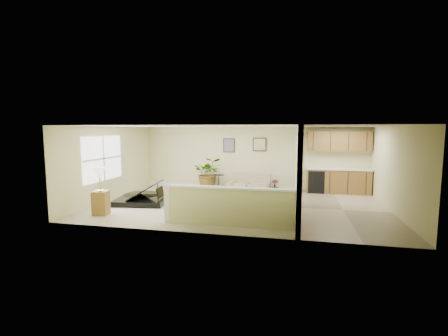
% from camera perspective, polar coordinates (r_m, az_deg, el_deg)
% --- Properties ---
extents(floor, '(9.00, 9.00, 0.00)m').
position_cam_1_polar(floor, '(10.44, 2.74, -6.50)').
color(floor, tan).
rests_on(floor, ground).
extents(back_wall, '(9.00, 0.04, 2.50)m').
position_cam_1_polar(back_wall, '(13.17, 4.96, 1.77)').
color(back_wall, beige).
rests_on(back_wall, floor).
extents(front_wall, '(9.00, 0.04, 2.50)m').
position_cam_1_polar(front_wall, '(7.31, -1.15, -2.24)').
color(front_wall, beige).
rests_on(front_wall, floor).
extents(left_wall, '(0.04, 6.00, 2.50)m').
position_cam_1_polar(left_wall, '(11.83, -19.25, 0.84)').
color(left_wall, beige).
rests_on(left_wall, floor).
extents(right_wall, '(0.04, 6.00, 2.50)m').
position_cam_1_polar(right_wall, '(10.47, 27.86, -0.29)').
color(right_wall, beige).
rests_on(right_wall, floor).
extents(ceiling, '(9.00, 6.00, 0.04)m').
position_cam_1_polar(ceiling, '(10.16, 2.82, 7.36)').
color(ceiling, silver).
rests_on(ceiling, back_wall).
extents(kitchen_vinyl, '(2.70, 6.00, 0.01)m').
position_cam_1_polar(kitchen_vinyl, '(10.40, 20.25, -6.94)').
color(kitchen_vinyl, tan).
rests_on(kitchen_vinyl, floor).
extents(interior_partition, '(0.18, 5.99, 2.50)m').
position_cam_1_polar(interior_partition, '(10.34, 12.90, 0.07)').
color(interior_partition, beige).
rests_on(interior_partition, floor).
extents(pony_half_wall, '(3.42, 0.22, 1.00)m').
position_cam_1_polar(pony_half_wall, '(8.10, 0.55, -6.62)').
color(pony_half_wall, beige).
rests_on(pony_half_wall, floor).
extents(left_window, '(0.05, 2.15, 1.45)m').
position_cam_1_polar(left_window, '(11.38, -20.54, 1.58)').
color(left_window, white).
rests_on(left_window, left_wall).
extents(wall_art_left, '(0.48, 0.04, 0.58)m').
position_cam_1_polar(wall_art_left, '(13.27, 0.88, 3.99)').
color(wall_art_left, '#392814').
rests_on(wall_art_left, back_wall).
extents(wall_mirror, '(0.55, 0.04, 0.55)m').
position_cam_1_polar(wall_mirror, '(13.07, 6.27, 4.13)').
color(wall_mirror, '#392814').
rests_on(wall_mirror, back_wall).
extents(kitchen_cabinets, '(2.36, 0.65, 2.33)m').
position_cam_1_polar(kitchen_cabinets, '(12.93, 18.95, -0.36)').
color(kitchen_cabinets, olive).
rests_on(kitchen_cabinets, floor).
extents(piano, '(2.05, 2.10, 1.54)m').
position_cam_1_polar(piano, '(11.05, -14.13, -2.55)').
color(piano, black).
rests_on(piano, floor).
extents(piano_bench, '(0.64, 0.87, 0.52)m').
position_cam_1_polar(piano_bench, '(10.40, -5.61, -5.09)').
color(piano_bench, black).
rests_on(piano_bench, floor).
extents(loveseat, '(1.66, 1.08, 0.89)m').
position_cam_1_polar(loveseat, '(12.53, 4.44, -2.69)').
color(loveseat, tan).
rests_on(loveseat, floor).
extents(accent_table, '(0.44, 0.44, 0.63)m').
position_cam_1_polar(accent_table, '(12.80, -0.94, -2.16)').
color(accent_table, black).
rests_on(accent_table, floor).
extents(palm_plant, '(1.35, 1.24, 1.28)m').
position_cam_1_polar(palm_plant, '(13.23, -2.72, -0.91)').
color(palm_plant, black).
rests_on(palm_plant, floor).
extents(small_plant, '(0.27, 0.27, 0.48)m').
position_cam_1_polar(small_plant, '(12.62, 8.91, -3.30)').
color(small_plant, black).
rests_on(small_plant, floor).
extents(lamp_stand, '(0.46, 0.46, 1.34)m').
position_cam_1_polar(lamp_stand, '(9.80, -20.89, -4.41)').
color(lamp_stand, olive).
rests_on(lamp_stand, floor).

